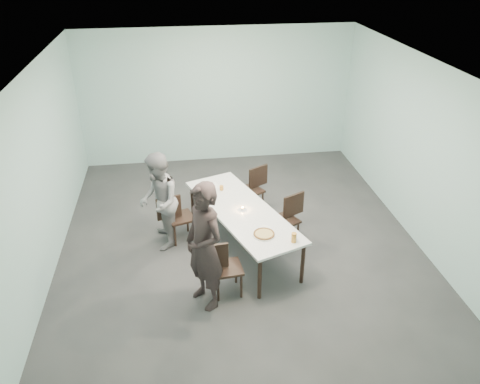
{
  "coord_description": "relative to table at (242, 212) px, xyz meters",
  "views": [
    {
      "loc": [
        -0.95,
        -6.54,
        4.65
      ],
      "look_at": [
        0.0,
        -0.01,
        1.0
      ],
      "focal_mm": 35.0,
      "sensor_mm": 36.0,
      "label": 1
    }
  ],
  "objects": [
    {
      "name": "tealight",
      "position": [
        0.01,
        -0.01,
        0.08
      ],
      "size": [
        0.06,
        0.06,
        0.05
      ],
      "color": "silver",
      "rests_on": "table"
    },
    {
      "name": "chair_near_left",
      "position": [
        -0.46,
        -1.07,
        -0.19
      ],
      "size": [
        0.63,
        0.46,
        0.87
      ],
      "rotation": [
        0.0,
        0.0,
        0.09
      ],
      "color": "black",
      "rests_on": "ground"
    },
    {
      "name": "chair_near_right",
      "position": [
        0.8,
        0.11,
        -0.19
      ],
      "size": [
        0.65,
        0.56,
        0.87
      ],
      "rotation": [
        0.0,
        0.0,
        3.6
      ],
      "color": "black",
      "rests_on": "ground"
    },
    {
      "name": "water_tumbler",
      "position": [
        0.62,
        -0.93,
        0.1
      ],
      "size": [
        0.08,
        0.08,
        0.09
      ],
      "primitive_type": "cylinder",
      "color": "silver",
      "rests_on": "table"
    },
    {
      "name": "amber_tumbler",
      "position": [
        -0.26,
        0.7,
        0.1
      ],
      "size": [
        0.07,
        0.07,
        0.08
      ],
      "primitive_type": "cylinder",
      "color": "orange",
      "rests_on": "table"
    },
    {
      "name": "pizza",
      "position": [
        0.21,
        -0.77,
        0.08
      ],
      "size": [
        0.34,
        0.34,
        0.04
      ],
      "color": "white",
      "rests_on": "table"
    },
    {
      "name": "chair_far_right",
      "position": [
        0.4,
        1.22,
        -0.19
      ],
      "size": [
        0.64,
        0.57,
        0.87
      ],
      "rotation": [
        0.0,
        0.0,
        3.65
      ],
      "color": "black",
      "rests_on": "ground"
    },
    {
      "name": "diner_near",
      "position": [
        -0.7,
        -1.23,
        0.26
      ],
      "size": [
        0.75,
        0.83,
        1.9
      ],
      "primitive_type": "imported",
      "rotation": [
        0.0,
        0.0,
        -1.04
      ],
      "color": "black",
      "rests_on": "ground"
    },
    {
      "name": "room_shell",
      "position": [
        -0.01,
        0.14,
        1.33
      ],
      "size": [
        6.02,
        7.02,
        3.01
      ],
      "color": "#A5D0CF",
      "rests_on": "ground"
    },
    {
      "name": "beer_glass",
      "position": [
        0.61,
        -1.01,
        0.13
      ],
      "size": [
        0.08,
        0.08,
        0.15
      ],
      "primitive_type": "cylinder",
      "color": "orange",
      "rests_on": "table"
    },
    {
      "name": "diner_far",
      "position": [
        -1.32,
        0.3,
        0.14
      ],
      "size": [
        0.66,
        0.83,
        1.67
      ],
      "primitive_type": "imported",
      "rotation": [
        0.0,
        0.0,
        -1.53
      ],
      "color": "gray",
      "rests_on": "ground"
    },
    {
      "name": "ground",
      "position": [
        -0.01,
        0.14,
        -0.69
      ],
      "size": [
        7.0,
        7.0,
        0.0
      ],
      "primitive_type": "plane",
      "color": "#333335",
      "rests_on": "ground"
    },
    {
      "name": "menu",
      "position": [
        -0.44,
        0.85,
        0.06
      ],
      "size": [
        0.36,
        0.31,
        0.01
      ],
      "primitive_type": "cube",
      "rotation": [
        0.0,
        0.0,
        0.35
      ],
      "color": "silver",
      "rests_on": "table"
    },
    {
      "name": "chair_far_left",
      "position": [
        -1.07,
        0.39,
        -0.19
      ],
      "size": [
        0.65,
        0.52,
        0.87
      ],
      "rotation": [
        0.0,
        0.0,
        0.29
      ],
      "color": "black",
      "rests_on": "ground"
    },
    {
      "name": "table",
      "position": [
        0.0,
        0.0,
        0.0
      ],
      "size": [
        1.73,
        2.75,
        0.75
      ],
      "rotation": [
        0.0,
        0.0,
        0.35
      ],
      "color": "white",
      "rests_on": "ground"
    },
    {
      "name": "side_plate",
      "position": [
        0.27,
        -0.61,
        0.06
      ],
      "size": [
        0.18,
        0.18,
        0.01
      ],
      "primitive_type": "cylinder",
      "color": "white",
      "rests_on": "table"
    }
  ]
}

